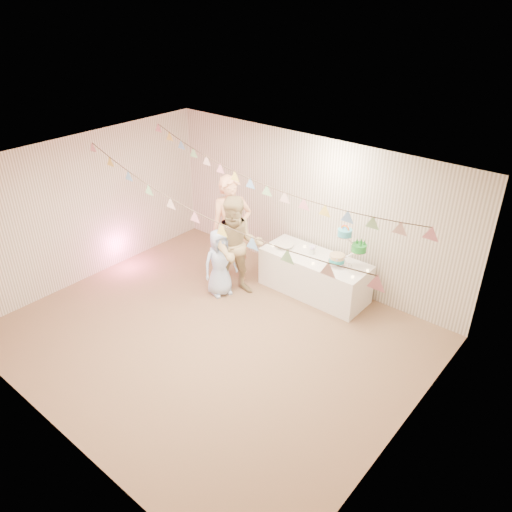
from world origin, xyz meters
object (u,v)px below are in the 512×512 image
Objects in this scene: person_adult_b at (237,247)px; person_child at (220,263)px; table at (314,275)px; cake_stand at (347,245)px; person_adult_a at (231,230)px.

person_adult_b reaches higher than person_child.
table is 1.42m from person_adult_b.
person_child is (-1.78, -1.10, -0.49)m from cake_stand.
person_adult_b is at bearing -25.95° from person_child.
person_adult_a is 1.10× the size of person_adult_b.
table is 2.74× the size of cake_stand.
person_adult_b is (-1.56, -0.89, -0.20)m from cake_stand.
person_adult_a is (-1.41, -0.54, 0.63)m from table.
cake_stand is 2.05m from person_adult_a.
person_child is (0.18, -0.50, -0.37)m from person_adult_a.
cake_stand is 0.57× the size of person_child.
person_adult_a is at bearing 40.93° from person_child.
cake_stand reaches higher than person_child.
person_adult_a is (-1.96, -0.59, -0.11)m from cake_stand.
person_adult_a is 1.62× the size of person_child.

